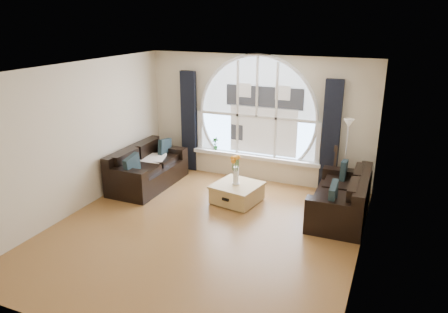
{
  "coord_description": "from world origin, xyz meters",
  "views": [
    {
      "loc": [
        2.82,
        -5.77,
        3.47
      ],
      "look_at": [
        0.0,
        0.9,
        1.05
      ],
      "focal_mm": 34.05,
      "sensor_mm": 36.0,
      "label": 1
    }
  ],
  "objects_px": {
    "coffee_chest": "(237,192)",
    "floor_lamp": "(345,159)",
    "vase_flowers": "(236,165)",
    "guitar": "(335,169)",
    "sofa_left": "(148,168)",
    "sofa_right": "(340,196)",
    "potted_plant": "(215,144)"
  },
  "relations": [
    {
      "from": "vase_flowers",
      "to": "guitar",
      "type": "height_order",
      "value": "vase_flowers"
    },
    {
      "from": "guitar",
      "to": "potted_plant",
      "type": "distance_m",
      "value": 2.72
    },
    {
      "from": "floor_lamp",
      "to": "guitar",
      "type": "bearing_deg",
      "value": 158.88
    },
    {
      "from": "sofa_left",
      "to": "potted_plant",
      "type": "xyz_separation_m",
      "value": [
        1.0,
        1.27,
        0.29
      ]
    },
    {
      "from": "coffee_chest",
      "to": "potted_plant",
      "type": "xyz_separation_m",
      "value": [
        -1.05,
        1.33,
        0.49
      ]
    },
    {
      "from": "sofa_left",
      "to": "vase_flowers",
      "type": "distance_m",
      "value": 2.05
    },
    {
      "from": "sofa_right",
      "to": "vase_flowers",
      "type": "relative_size",
      "value": 2.6
    },
    {
      "from": "sofa_left",
      "to": "guitar",
      "type": "height_order",
      "value": "guitar"
    },
    {
      "from": "sofa_left",
      "to": "sofa_right",
      "type": "xyz_separation_m",
      "value": [
        3.98,
        0.08,
        0.0
      ]
    },
    {
      "from": "sofa_right",
      "to": "vase_flowers",
      "type": "xyz_separation_m",
      "value": [
        -1.96,
        -0.14,
        0.36
      ]
    },
    {
      "from": "floor_lamp",
      "to": "guitar",
      "type": "xyz_separation_m",
      "value": [
        -0.19,
        0.07,
        -0.27
      ]
    },
    {
      "from": "floor_lamp",
      "to": "coffee_chest",
      "type": "bearing_deg",
      "value": -150.4
    },
    {
      "from": "coffee_chest",
      "to": "guitar",
      "type": "distance_m",
      "value": 2.03
    },
    {
      "from": "coffee_chest",
      "to": "floor_lamp",
      "type": "bearing_deg",
      "value": 39.97
    },
    {
      "from": "coffee_chest",
      "to": "guitar",
      "type": "height_order",
      "value": "guitar"
    },
    {
      "from": "vase_flowers",
      "to": "floor_lamp",
      "type": "bearing_deg",
      "value": 29.23
    },
    {
      "from": "sofa_right",
      "to": "floor_lamp",
      "type": "height_order",
      "value": "floor_lamp"
    },
    {
      "from": "sofa_left",
      "to": "floor_lamp",
      "type": "height_order",
      "value": "floor_lamp"
    },
    {
      "from": "coffee_chest",
      "to": "floor_lamp",
      "type": "relative_size",
      "value": 0.52
    },
    {
      "from": "guitar",
      "to": "coffee_chest",
      "type": "bearing_deg",
      "value": -143.37
    },
    {
      "from": "floor_lamp",
      "to": "potted_plant",
      "type": "xyz_separation_m",
      "value": [
        -2.9,
        0.28,
        -0.11
      ]
    },
    {
      "from": "floor_lamp",
      "to": "guitar",
      "type": "height_order",
      "value": "floor_lamp"
    },
    {
      "from": "sofa_right",
      "to": "potted_plant",
      "type": "distance_m",
      "value": 3.22
    },
    {
      "from": "vase_flowers",
      "to": "sofa_right",
      "type": "bearing_deg",
      "value": 4.09
    },
    {
      "from": "coffee_chest",
      "to": "floor_lamp",
      "type": "distance_m",
      "value": 2.21
    },
    {
      "from": "sofa_right",
      "to": "vase_flowers",
      "type": "height_order",
      "value": "vase_flowers"
    },
    {
      "from": "vase_flowers",
      "to": "floor_lamp",
      "type": "relative_size",
      "value": 0.44
    },
    {
      "from": "sofa_right",
      "to": "guitar",
      "type": "height_order",
      "value": "guitar"
    },
    {
      "from": "sofa_left",
      "to": "vase_flowers",
      "type": "bearing_deg",
      "value": -1.28
    },
    {
      "from": "coffee_chest",
      "to": "potted_plant",
      "type": "relative_size",
      "value": 2.91
    },
    {
      "from": "vase_flowers",
      "to": "potted_plant",
      "type": "relative_size",
      "value": 2.43
    },
    {
      "from": "sofa_left",
      "to": "coffee_chest",
      "type": "height_order",
      "value": "sofa_left"
    }
  ]
}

